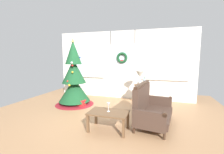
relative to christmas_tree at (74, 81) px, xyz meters
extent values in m
plane|color=#AD7F56|center=(1.33, -0.79, -0.79)|extent=(6.76, 6.76, 0.00)
cube|color=white|center=(-0.19, 1.30, 0.48)|extent=(2.15, 0.08, 2.55)
cube|color=white|center=(2.86, 1.30, 0.48)|extent=(2.15, 0.08, 2.55)
cube|color=white|center=(1.33, 1.30, 1.51)|extent=(0.94, 0.08, 0.50)
cube|color=silver|center=(1.33, 1.26, 0.23)|extent=(0.90, 0.05, 2.05)
cube|color=white|center=(1.33, 1.24, -0.34)|extent=(0.78, 0.02, 0.80)
cube|color=silver|center=(1.33, 1.24, 0.61)|extent=(0.78, 0.01, 1.10)
cube|color=silver|center=(-0.19, 1.25, 0.56)|extent=(1.50, 0.01, 1.10)
cube|color=silver|center=(2.86, 1.25, 0.56)|extent=(1.50, 0.01, 1.10)
cube|color=silver|center=(-0.19, 1.23, -0.01)|extent=(1.59, 0.06, 0.03)
cube|color=silver|center=(2.86, 1.23, -0.01)|extent=(1.59, 0.06, 0.03)
torus|color=#164424|center=(1.33, 1.20, 0.76)|extent=(0.41, 0.09, 0.41)
cube|color=red|center=(1.33, 1.19, 0.63)|extent=(0.10, 0.02, 0.10)
cylinder|color=#4C331E|center=(0.00, 0.00, -0.69)|extent=(0.10, 0.10, 0.21)
cone|color=maroon|center=(0.00, 0.00, -0.74)|extent=(1.26, 1.26, 0.10)
cone|color=#194C28|center=(0.00, 0.00, -0.29)|extent=(1.02, 1.02, 0.77)
cone|color=#194C28|center=(0.00, 0.00, 0.32)|extent=(0.77, 0.77, 0.77)
cone|color=#194C28|center=(0.00, 0.00, 0.94)|extent=(0.53, 0.53, 0.77)
cone|color=#E0BC4C|center=(0.00, 0.00, 1.32)|extent=(0.12, 0.12, 0.12)
sphere|color=red|center=(-0.03, -0.33, 0.04)|extent=(0.05, 0.05, 0.05)
sphere|color=gold|center=(0.05, -0.37, -0.08)|extent=(0.07, 0.07, 0.07)
sphere|color=silver|center=(0.08, -0.24, 0.61)|extent=(0.07, 0.07, 0.07)
sphere|color=#264CB2|center=(0.16, 0.14, 0.77)|extent=(0.05, 0.05, 0.05)
sphere|color=red|center=(0.09, -0.22, 0.52)|extent=(0.06, 0.06, 0.06)
sphere|color=gold|center=(0.11, -0.27, 0.32)|extent=(0.06, 0.06, 0.06)
cylinder|color=#3D281C|center=(2.81, -1.50, -0.72)|extent=(0.05, 0.05, 0.14)
cylinder|color=#3D281C|center=(2.98, -0.27, -0.72)|extent=(0.05, 0.05, 0.14)
cylinder|color=#3D281C|center=(2.22, -1.41, -0.72)|extent=(0.05, 0.05, 0.14)
cylinder|color=#3D281C|center=(2.39, -0.18, -0.72)|extent=(0.05, 0.05, 0.14)
cube|color=#473328|center=(2.60, -0.84, -0.58)|extent=(0.88, 1.27, 0.14)
cube|color=#473328|center=(2.30, -0.80, -0.20)|extent=(0.28, 1.18, 0.62)
cube|color=#3D281C|center=(2.30, -0.80, 0.14)|extent=(0.24, 1.15, 0.06)
cube|color=#473328|center=(2.51, -1.47, -0.46)|extent=(0.67, 0.18, 0.38)
cylinder|color=#3D281C|center=(2.80, -1.51, -0.29)|extent=(0.10, 0.10, 0.09)
cube|color=#473328|center=(2.69, -0.21, -0.46)|extent=(0.67, 0.18, 0.38)
cylinder|color=#3D281C|center=(2.98, -0.25, -0.29)|extent=(0.10, 0.10, 0.09)
cylinder|color=brown|center=(2.14, 0.52, -0.12)|extent=(0.48, 0.48, 0.02)
cylinder|color=brown|center=(2.14, 0.52, -0.46)|extent=(0.07, 0.07, 0.66)
cube|color=brown|center=(2.30, 0.52, -0.77)|extent=(0.20, 0.05, 0.04)
cube|color=brown|center=(2.06, 0.66, -0.77)|extent=(0.14, 0.20, 0.04)
cube|color=brown|center=(2.06, 0.39, -0.77)|extent=(0.14, 0.20, 0.04)
sphere|color=silver|center=(2.08, 0.56, -0.02)|extent=(0.16, 0.16, 0.16)
cylinder|color=silver|center=(2.08, 0.56, 0.11)|extent=(0.02, 0.02, 0.06)
cone|color=silver|center=(2.08, 0.56, 0.24)|extent=(0.28, 0.28, 0.20)
cylinder|color=#99ADBC|center=(2.24, 0.46, -0.02)|extent=(0.09, 0.09, 0.16)
sphere|color=#99ADBC|center=(2.24, 0.46, 0.06)|extent=(0.10, 0.10, 0.10)
cylinder|color=#4C7042|center=(2.22, 0.46, 0.16)|extent=(0.07, 0.01, 0.17)
cylinder|color=#4C7042|center=(2.24, 0.46, 0.16)|extent=(0.01, 0.01, 0.18)
cylinder|color=#4C7042|center=(2.26, 0.46, 0.16)|extent=(0.07, 0.01, 0.17)
cube|color=brown|center=(1.67, -1.43, -0.40)|extent=(0.84, 0.52, 0.03)
cube|color=brown|center=(1.29, -1.65, -0.60)|extent=(0.05, 0.05, 0.38)
cube|color=brown|center=(2.05, -1.65, -0.60)|extent=(0.05, 0.05, 0.38)
cube|color=brown|center=(1.29, -1.21, -0.60)|extent=(0.05, 0.05, 0.38)
cube|color=brown|center=(2.05, -1.21, -0.60)|extent=(0.05, 0.05, 0.38)
cylinder|color=silver|center=(1.66, -1.41, -0.38)|extent=(0.06, 0.06, 0.01)
cylinder|color=silver|center=(1.66, -1.41, -0.33)|extent=(0.01, 0.01, 0.10)
cone|color=silver|center=(1.66, -1.41, -0.24)|extent=(0.08, 0.08, 0.09)
cube|color=red|center=(0.35, -0.17, -0.68)|extent=(0.21, 0.19, 0.21)
camera|label=1|loc=(2.66, -4.42, 0.76)|focal=24.62mm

